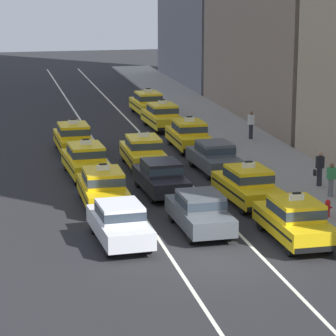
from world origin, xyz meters
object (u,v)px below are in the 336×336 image
Objects in this scene: taxi_left_third at (86,160)px; taxi_right_sixth at (148,103)px; taxi_right_fourth at (189,135)px; fire_hydrant at (328,207)px; taxi_center_third at (143,151)px; pedestrian_mid_block at (251,125)px; pedestrian_near_crosswalk at (319,169)px; sedan_right_third at (214,156)px; taxi_right_fifth at (162,116)px; taxi_right_second at (247,185)px; sedan_center_second at (161,176)px; sedan_left_nearest at (120,222)px; taxi_left_second at (103,187)px; pedestrian_by_storefront at (331,180)px; sedan_center_nearest at (200,211)px; taxi_right_nearest at (295,219)px; taxi_left_fourth at (73,137)px.

taxi_left_third is 18.17m from taxi_right_sixth.
taxi_right_fourth is 6.26× the size of fire_hydrant.
taxi_center_third is 2.76× the size of pedestrian_mid_block.
pedestrian_near_crosswalk is at bearing -39.30° from taxi_center_third.
sedan_right_third is 12.11m from taxi_right_fifth.
taxi_right_second and taxi_right_sixth have the same top height.
taxi_left_third is 1.02× the size of taxi_right_fourth.
taxi_center_third is 0.99× the size of taxi_right_sixth.
sedan_center_second is 0.96× the size of taxi_right_fourth.
taxi_right_fourth reaches higher than sedan_center_second.
fire_hydrant is (5.67, -10.75, -0.33)m from taxi_center_third.
taxi_center_third is (3.13, 11.85, 0.03)m from sedan_left_nearest.
pedestrian_mid_block is at bearing 83.18° from fire_hydrant.
sedan_center_second is at bearing 27.85° from taxi_left_second.
sedan_center_nearest is at bearing -154.77° from pedestrian_by_storefront.
taxi_right_nearest is 1.04× the size of sedan_right_third.
sedan_left_nearest is 23.07m from taxi_right_fifth.
taxi_right_second is (6.32, 4.13, 0.03)m from sedan_left_nearest.
pedestrian_near_crosswalk reaches higher than pedestrian_by_storefront.
taxi_right_second is at bearing -90.01° from taxi_right_fifth.
taxi_right_second and taxi_right_fifth have the same top height.
fire_hydrant is (8.83, -15.17, -0.33)m from taxi_left_fourth.
taxi_left_third and taxi_right_fourth have the same top height.
taxi_right_fourth is at bearing 89.03° from taxi_right_second.
taxi_left_fourth and taxi_right_fourth have the same top height.
sedan_right_third is 5.64m from taxi_right_fourth.
taxi_right_sixth is 23.80m from pedestrian_by_storefront.
sedan_left_nearest is 1.00× the size of sedan_center_second.
pedestrian_near_crosswalk is at bearing -68.39° from taxi_right_fourth.
taxi_center_third is at bearing 22.73° from taxi_left_third.
taxi_right_fourth reaches higher than pedestrian_by_storefront.
taxi_right_fourth is 2.98× the size of pedestrian_by_storefront.
taxi_left_second is 1.05× the size of sedan_center_nearest.
taxi_right_sixth is (6.36, 22.50, 0.00)m from taxi_left_second.
taxi_right_fifth is at bearing 77.85° from sedan_center_second.
pedestrian_by_storefront is (3.76, -23.50, 0.04)m from taxi_right_sixth.
fire_hydrant is (8.81, 1.10, -0.30)m from sedan_left_nearest.
taxi_left_third reaches higher than pedestrian_by_storefront.
taxi_right_sixth is at bearing 99.10° from pedestrian_by_storefront.
sedan_left_nearest is at bearing -166.76° from sedan_center_nearest.
taxi_center_third is at bearing 132.05° from pedestrian_by_storefront.
taxi_right_nearest is 6.43m from pedestrian_by_storefront.
pedestrian_near_crosswalk is (10.34, 0.87, 0.08)m from taxi_left_second.
taxi_right_nearest reaches higher than sedan_center_nearest.
pedestrian_by_storefront is (3.87, -18.17, 0.04)m from taxi_right_fifth.
taxi_left_third is 1.06× the size of sedan_right_third.
taxi_left_fourth is 6.57m from taxi_right_fourth.
taxi_right_fourth is (0.20, 11.59, 0.00)m from taxi_right_second.
pedestrian_mid_block is at bearing 71.41° from taxi_right_second.
sedan_center_second is (2.88, 1.52, -0.03)m from taxi_left_second.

